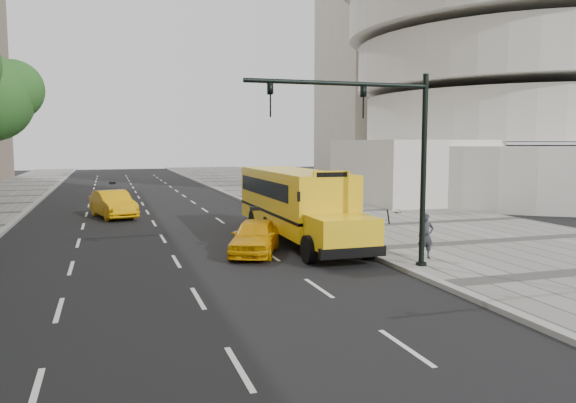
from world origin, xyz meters
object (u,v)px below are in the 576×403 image
object	(u,v)px
taxi_near	(255,237)
taxi_far	(113,204)
school_bus	(295,199)
pedestrian	(426,236)
traffic_signal	(385,146)

from	to	relation	value
taxi_near	taxi_far	bearing A→B (deg)	134.37
taxi_far	school_bus	bearing A→B (deg)	-67.83
pedestrian	school_bus	bearing A→B (deg)	122.16
traffic_signal	school_bus	bearing A→B (deg)	95.70
pedestrian	taxi_far	bearing A→B (deg)	129.90
taxi_near	pedestrian	bearing A→B (deg)	-9.13
taxi_near	traffic_signal	xyz separation A→B (m)	(3.19, -4.24, 3.42)
taxi_near	school_bus	bearing A→B (deg)	69.97
taxi_far	taxi_near	bearing A→B (deg)	-83.24
school_bus	taxi_near	world-z (taller)	school_bus
school_bus	pedestrian	bearing A→B (deg)	-64.92
taxi_near	traffic_signal	size ratio (longest dim) A/B	0.62
taxi_far	traffic_signal	size ratio (longest dim) A/B	0.72
taxi_near	taxi_far	xyz separation A→B (m)	(-4.99, 12.66, 0.09)
school_bus	pedestrian	world-z (taller)	school_bus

